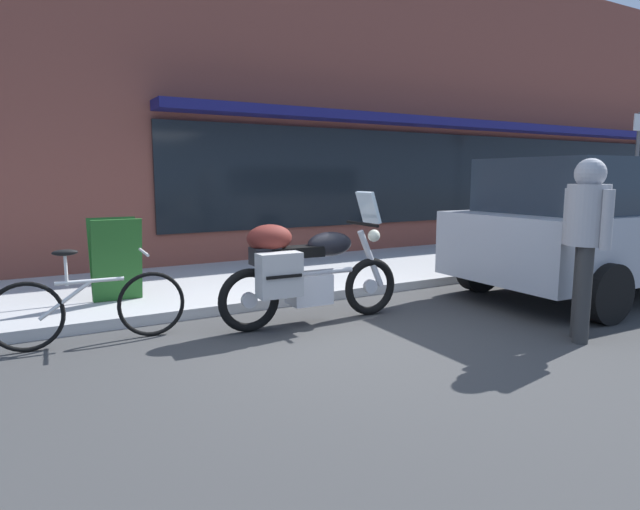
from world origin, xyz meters
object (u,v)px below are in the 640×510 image
at_px(parked_minivan, 612,224).
at_px(sandwich_board_sign, 116,259).
at_px(touring_motorcycle, 304,269).
at_px(parked_bicycle, 91,307).
at_px(parking_sign_pole, 636,170).
at_px(pedestrian_walking, 587,227).

height_order(parked_minivan, sandwich_board_sign, parked_minivan).
distance_m(touring_motorcycle, parked_bicycle, 2.10).
bearing_deg(sandwich_board_sign, parking_sign_pole, -2.30).
bearing_deg(parked_minivan, touring_motorcycle, 170.75).
xyz_separation_m(parked_minivan, sandwich_board_sign, (-5.88, 2.38, -0.34)).
xyz_separation_m(parked_minivan, pedestrian_walking, (-2.24, -1.11, 0.16)).
bearing_deg(sandwich_board_sign, parked_minivan, -22.05).
bearing_deg(parking_sign_pole, parked_minivan, -153.33).
height_order(touring_motorcycle, parking_sign_pole, parking_sign_pole).
bearing_deg(touring_motorcycle, parked_minivan, -9.25).
height_order(parked_bicycle, parked_minivan, parked_minivan).
bearing_deg(parked_bicycle, parking_sign_pole, 4.74).
xyz_separation_m(touring_motorcycle, sandwich_board_sign, (-1.59, 1.68, -0.00)).
bearing_deg(parked_bicycle, parked_minivan, -10.15).
relative_size(touring_motorcycle, pedestrian_walking, 1.22).
bearing_deg(parking_sign_pole, parked_bicycle, -175.26).
distance_m(parked_minivan, pedestrian_walking, 2.50).
bearing_deg(pedestrian_walking, parking_sign_pole, 26.58).
height_order(parked_bicycle, parking_sign_pole, parking_sign_pole).
xyz_separation_m(touring_motorcycle, parked_bicycle, (-2.04, 0.43, -0.25)).
bearing_deg(touring_motorcycle, pedestrian_walking, -41.51).
xyz_separation_m(parked_minivan, parking_sign_pole, (3.95, 1.98, 0.76)).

